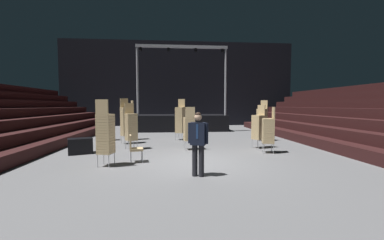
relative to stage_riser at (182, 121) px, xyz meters
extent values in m
cube|color=slate|center=(0.00, -10.51, -0.75)|extent=(22.00, 30.00, 0.10)
cube|color=black|center=(0.00, 4.49, 3.30)|extent=(22.00, 0.30, 8.00)
cube|color=black|center=(-6.12, -9.51, -0.47)|extent=(0.75, 24.00, 0.45)
cube|color=black|center=(-6.88, -9.51, -0.02)|extent=(0.75, 24.00, 0.45)
cube|color=black|center=(6.12, -9.51, -0.47)|extent=(0.75, 24.00, 0.45)
cube|color=black|center=(6.88, -9.51, -0.02)|extent=(0.75, 24.00, 0.45)
cube|color=black|center=(7.62, -9.51, 0.43)|extent=(0.75, 24.00, 0.45)
cube|color=black|center=(0.00, 0.03, -0.10)|extent=(6.87, 2.93, 1.20)
cylinder|color=#9EA0A8|center=(-3.19, -1.19, 2.98)|extent=(0.16, 0.16, 4.94)
cylinder|color=#9EA0A8|center=(3.19, -1.19, 2.98)|extent=(0.16, 0.16, 4.94)
cube|color=#9EA0A8|center=(0.00, -1.19, 5.45)|extent=(6.57, 0.20, 0.20)
cylinder|color=black|center=(-2.94, -1.19, 5.23)|extent=(0.18, 0.18, 0.22)
cylinder|color=black|center=(-0.98, -1.19, 5.23)|extent=(0.18, 0.18, 0.22)
cylinder|color=black|center=(0.98, -1.19, 5.23)|extent=(0.18, 0.18, 0.22)
cylinder|color=black|center=(2.94, -1.19, 5.23)|extent=(0.18, 0.18, 0.22)
cylinder|color=black|center=(0.00, -12.23, -0.26)|extent=(0.15, 0.15, 0.87)
cylinder|color=black|center=(-0.17, -12.17, -0.26)|extent=(0.15, 0.15, 0.87)
cube|color=silver|center=(-0.11, -12.25, 0.48)|extent=(0.20, 0.15, 0.62)
cube|color=black|center=(-0.09, -12.20, 0.48)|extent=(0.45, 0.35, 0.62)
cube|color=navy|center=(-0.13, -12.31, 0.56)|extent=(0.06, 0.03, 0.40)
cylinder|color=black|center=(0.13, -12.27, 0.50)|extent=(0.12, 0.12, 0.57)
cylinder|color=black|center=(-0.31, -12.12, 0.50)|extent=(0.12, 0.12, 0.57)
sphere|color=#DBAD89|center=(-0.09, -12.20, 0.93)|extent=(0.20, 0.20, 0.20)
sphere|color=black|center=(-0.09, -12.20, 0.99)|extent=(0.17, 0.17, 0.17)
cylinder|color=#B2B5BA|center=(-2.32, -7.99, -0.50)|extent=(0.02, 0.02, 0.40)
cylinder|color=#B2B5BA|center=(-2.65, -8.18, -0.50)|extent=(0.02, 0.02, 0.40)
cylinder|color=#B2B5BA|center=(-2.51, -7.66, -0.50)|extent=(0.02, 0.02, 0.40)
cylinder|color=#B2B5BA|center=(-2.84, -7.85, -0.50)|extent=(0.02, 0.02, 0.40)
cube|color=tan|center=(-2.58, -7.92, -0.26)|extent=(0.60, 0.60, 0.08)
cube|color=tan|center=(-2.58, -7.92, -0.17)|extent=(0.60, 0.60, 0.08)
cube|color=tan|center=(-2.58, -7.92, -0.09)|extent=(0.60, 0.60, 0.08)
cube|color=tan|center=(-2.58, -7.92, 0.00)|extent=(0.60, 0.60, 0.08)
cube|color=tan|center=(-2.58, -7.92, 0.08)|extent=(0.60, 0.60, 0.08)
cube|color=tan|center=(-2.58, -7.92, 0.17)|extent=(0.60, 0.60, 0.08)
cube|color=tan|center=(-2.58, -7.92, 0.25)|extent=(0.60, 0.60, 0.08)
cube|color=tan|center=(-2.58, -7.92, 0.34)|extent=(0.60, 0.60, 0.08)
cube|color=tan|center=(-2.58, -7.92, 0.42)|extent=(0.60, 0.60, 0.08)
cube|color=tan|center=(-2.58, -7.92, 0.51)|extent=(0.60, 0.60, 0.08)
cube|color=tan|center=(-2.58, -7.92, 0.59)|extent=(0.60, 0.60, 0.08)
cube|color=tan|center=(-2.58, -7.92, 0.68)|extent=(0.60, 0.60, 0.08)
cube|color=tan|center=(-2.58, -7.92, 0.76)|extent=(0.60, 0.60, 0.08)
cube|color=tan|center=(-2.58, -7.92, 0.85)|extent=(0.60, 0.60, 0.08)
cube|color=tan|center=(-2.68, -7.75, 1.12)|extent=(0.37, 0.25, 0.46)
cylinder|color=#B2B5BA|center=(2.91, -9.36, -0.50)|extent=(0.02, 0.02, 0.40)
cylinder|color=#B2B5BA|center=(2.99, -8.99, -0.50)|extent=(0.02, 0.02, 0.40)
cylinder|color=#B2B5BA|center=(3.28, -9.44, -0.50)|extent=(0.02, 0.02, 0.40)
cylinder|color=#B2B5BA|center=(3.36, -9.07, -0.50)|extent=(0.02, 0.02, 0.40)
cube|color=tan|center=(3.13, -9.21, -0.26)|extent=(0.53, 0.53, 0.08)
cube|color=tan|center=(3.13, -9.21, -0.17)|extent=(0.53, 0.53, 0.08)
cube|color=tan|center=(3.13, -9.21, -0.09)|extent=(0.53, 0.53, 0.08)
cube|color=tan|center=(3.13, -9.21, 0.00)|extent=(0.53, 0.53, 0.08)
cube|color=tan|center=(3.13, -9.21, 0.08)|extent=(0.53, 0.53, 0.08)
cube|color=tan|center=(3.13, -9.21, 0.17)|extent=(0.53, 0.53, 0.08)
cube|color=tan|center=(3.13, -9.21, 0.25)|extent=(0.53, 0.53, 0.08)
cube|color=tan|center=(3.13, -9.21, 0.34)|extent=(0.53, 0.53, 0.08)
cube|color=tan|center=(3.13, -9.21, 0.42)|extent=(0.53, 0.53, 0.08)
cube|color=tan|center=(3.13, -9.21, 0.51)|extent=(0.53, 0.53, 0.08)
cube|color=tan|center=(3.13, -9.21, 0.59)|extent=(0.53, 0.53, 0.08)
cube|color=tan|center=(3.13, -9.21, 0.68)|extent=(0.53, 0.53, 0.08)
cube|color=tan|center=(3.32, -9.26, 0.95)|extent=(0.14, 0.41, 0.46)
cylinder|color=#B2B5BA|center=(-3.05, -10.59, -0.50)|extent=(0.02, 0.02, 0.40)
cylinder|color=#B2B5BA|center=(-2.68, -10.68, -0.50)|extent=(0.02, 0.02, 0.40)
cylinder|color=#B2B5BA|center=(-3.14, -10.96, -0.50)|extent=(0.02, 0.02, 0.40)
cylinder|color=#B2B5BA|center=(-2.77, -11.05, -0.50)|extent=(0.02, 0.02, 0.40)
cube|color=tan|center=(-2.91, -10.82, -0.26)|extent=(0.53, 0.53, 0.08)
cube|color=tan|center=(-2.91, -10.82, -0.17)|extent=(0.53, 0.53, 0.08)
cube|color=tan|center=(-2.91, -10.82, -0.09)|extent=(0.53, 0.53, 0.08)
cube|color=tan|center=(-2.91, -10.82, 0.00)|extent=(0.53, 0.53, 0.08)
cube|color=tan|center=(-2.91, -10.82, 0.08)|extent=(0.53, 0.53, 0.08)
cube|color=tan|center=(-2.91, -10.82, 0.17)|extent=(0.53, 0.53, 0.08)
cube|color=tan|center=(-2.91, -10.82, 0.25)|extent=(0.53, 0.53, 0.08)
cube|color=tan|center=(-2.91, -10.82, 0.34)|extent=(0.53, 0.53, 0.08)
cube|color=tan|center=(-2.91, -10.82, 0.42)|extent=(0.53, 0.53, 0.08)
cube|color=tan|center=(-2.91, -10.82, 0.51)|extent=(0.53, 0.53, 0.08)
cube|color=tan|center=(-2.91, -10.82, 0.59)|extent=(0.53, 0.53, 0.08)
cube|color=tan|center=(-2.91, -10.82, 0.68)|extent=(0.53, 0.53, 0.08)
cube|color=tan|center=(-2.91, -10.82, 0.76)|extent=(0.53, 0.53, 0.08)
cube|color=tan|center=(-2.91, -10.82, 0.85)|extent=(0.53, 0.53, 0.08)
cube|color=tan|center=(-2.91, -10.82, 0.93)|extent=(0.53, 0.53, 0.08)
cube|color=tan|center=(-2.96, -11.01, 1.21)|extent=(0.41, 0.14, 0.46)
cylinder|color=#B2B5BA|center=(-3.28, -5.18, -0.50)|extent=(0.02, 0.02, 0.40)
cylinder|color=#B2B5BA|center=(-3.43, -4.83, -0.50)|extent=(0.02, 0.02, 0.40)
cylinder|color=#B2B5BA|center=(-2.93, -5.03, -0.50)|extent=(0.02, 0.02, 0.40)
cylinder|color=#B2B5BA|center=(-3.08, -4.68, -0.50)|extent=(0.02, 0.02, 0.40)
cube|color=tan|center=(-3.18, -4.93, -0.26)|extent=(0.58, 0.58, 0.08)
cube|color=tan|center=(-3.18, -4.93, -0.17)|extent=(0.58, 0.58, 0.08)
cube|color=tan|center=(-3.18, -4.93, -0.09)|extent=(0.58, 0.58, 0.08)
cube|color=tan|center=(-3.18, -4.93, 0.00)|extent=(0.58, 0.58, 0.08)
cube|color=tan|center=(-3.18, -4.93, 0.08)|extent=(0.58, 0.58, 0.08)
cube|color=tan|center=(-3.18, -4.93, 0.17)|extent=(0.58, 0.58, 0.08)
cube|color=tan|center=(-3.18, -4.93, 0.25)|extent=(0.58, 0.58, 0.08)
cube|color=tan|center=(-3.18, -4.93, 0.34)|extent=(0.58, 0.58, 0.08)
cube|color=tan|center=(-3.18, -4.93, 0.42)|extent=(0.58, 0.58, 0.08)
cube|color=tan|center=(-3.18, -4.93, 0.51)|extent=(0.58, 0.58, 0.08)
cube|color=tan|center=(-3.18, -4.93, 0.59)|extent=(0.58, 0.58, 0.08)
cube|color=tan|center=(-3.18, -4.93, 0.68)|extent=(0.58, 0.58, 0.08)
cube|color=tan|center=(-3.18, -4.93, 0.76)|extent=(0.58, 0.58, 0.08)
cube|color=tan|center=(-3.18, -4.93, 0.85)|extent=(0.58, 0.58, 0.08)
cube|color=tan|center=(-3.18, -4.93, 0.93)|extent=(0.58, 0.58, 0.08)
cube|color=tan|center=(-3.18, -4.93, 1.02)|extent=(0.58, 0.58, 0.08)
cube|color=tan|center=(-3.00, -4.85, 1.29)|extent=(0.20, 0.39, 0.46)
cylinder|color=#B2B5BA|center=(-4.70, -4.82, -0.50)|extent=(0.02, 0.02, 0.40)
cylinder|color=#B2B5BA|center=(-4.32, -4.86, -0.50)|extent=(0.02, 0.02, 0.40)
cylinder|color=#B2B5BA|center=(-4.73, -5.20, -0.50)|extent=(0.02, 0.02, 0.40)
cylinder|color=#B2B5BA|center=(-4.36, -5.24, -0.50)|extent=(0.02, 0.02, 0.40)
cube|color=tan|center=(-4.53, -5.03, -0.26)|extent=(0.48, 0.48, 0.08)
cube|color=tan|center=(-4.53, -5.03, -0.17)|extent=(0.48, 0.48, 0.08)
cube|color=tan|center=(-4.53, -5.03, -0.09)|extent=(0.48, 0.48, 0.08)
cube|color=tan|center=(-4.53, -5.03, 0.00)|extent=(0.48, 0.48, 0.08)
cube|color=tan|center=(-4.53, -5.03, 0.08)|extent=(0.48, 0.48, 0.08)
cube|color=tan|center=(-4.53, -5.03, 0.17)|extent=(0.48, 0.48, 0.08)
cube|color=tan|center=(-4.53, -5.03, 0.25)|extent=(0.48, 0.48, 0.08)
cube|color=tan|center=(-4.53, -5.03, 0.34)|extent=(0.48, 0.48, 0.08)
cube|color=tan|center=(-4.53, -5.03, 0.42)|extent=(0.48, 0.48, 0.08)
cube|color=tan|center=(-4.53, -5.03, 0.51)|extent=(0.48, 0.48, 0.08)
cube|color=tan|center=(-4.53, -5.03, 0.59)|extent=(0.48, 0.48, 0.08)
cube|color=tan|center=(-4.53, -5.03, 0.68)|extent=(0.48, 0.48, 0.08)
cube|color=tan|center=(-4.53, -5.03, 0.76)|extent=(0.48, 0.48, 0.08)
cube|color=tan|center=(-4.55, -5.22, 1.04)|extent=(0.41, 0.09, 0.46)
cylinder|color=#B2B5BA|center=(-0.25, -8.05, -0.50)|extent=(0.02, 0.02, 0.40)
cylinder|color=#B2B5BA|center=(0.13, -7.99, -0.50)|extent=(0.02, 0.02, 0.40)
cylinder|color=#B2B5BA|center=(-0.19, -8.43, -0.50)|extent=(0.02, 0.02, 0.40)
cylinder|color=#B2B5BA|center=(0.18, -8.37, -0.50)|extent=(0.02, 0.02, 0.40)
cube|color=tan|center=(-0.03, -8.21, -0.26)|extent=(0.50, 0.50, 0.08)
cube|color=tan|center=(-0.03, -8.21, -0.17)|extent=(0.50, 0.50, 0.08)
cube|color=tan|center=(-0.03, -8.21, -0.09)|extent=(0.50, 0.50, 0.08)
cube|color=tan|center=(-0.03, -8.21, 0.00)|extent=(0.50, 0.50, 0.08)
cube|color=tan|center=(-0.03, -8.21, 0.08)|extent=(0.50, 0.50, 0.08)
cube|color=tan|center=(-0.03, -8.21, 0.17)|extent=(0.50, 0.50, 0.08)
cube|color=tan|center=(-0.03, -8.21, 0.25)|extent=(0.50, 0.50, 0.08)
cube|color=tan|center=(-0.03, -8.21, 0.34)|extent=(0.50, 0.50, 0.08)
cube|color=tan|center=(-0.03, -8.21, 0.42)|extent=(0.50, 0.50, 0.08)
cube|color=tan|center=(-0.03, -8.21, 0.51)|extent=(0.50, 0.50, 0.08)
cube|color=tan|center=(-0.03, -8.21, 0.59)|extent=(0.50, 0.50, 0.08)
cube|color=tan|center=(-0.03, -8.21, 0.68)|extent=(0.50, 0.50, 0.08)
cube|color=tan|center=(0.00, -8.40, 0.95)|extent=(0.41, 0.11, 0.46)
cylinder|color=#B2B5BA|center=(3.06, -8.35, -0.50)|extent=(0.02, 0.02, 0.40)
cylinder|color=#B2B5BA|center=(2.88, -8.02, -0.50)|extent=(0.02, 0.02, 0.40)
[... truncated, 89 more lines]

